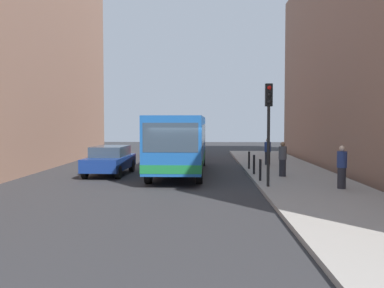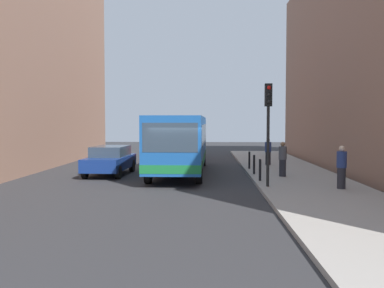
{
  "view_description": "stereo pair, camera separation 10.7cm",
  "coord_description": "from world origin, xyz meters",
  "px_view_note": "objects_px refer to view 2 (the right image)",
  "views": [
    {
      "loc": [
        1.03,
        -18.48,
        2.74
      ],
      "look_at": [
        0.39,
        2.47,
        1.66
      ],
      "focal_mm": 40.61,
      "sensor_mm": 36.0,
      "label": 1
    },
    {
      "loc": [
        1.13,
        -18.48,
        2.74
      ],
      "look_at": [
        0.39,
        2.47,
        1.66
      ],
      "focal_mm": 40.61,
      "sensor_mm": 36.0,
      "label": 2
    }
  ],
  "objects_px": {
    "car_beside_bus": "(110,160)",
    "traffic_light": "(268,115)",
    "car_behind_bus": "(181,147)",
    "pedestrian_mid_sidewalk": "(283,159)",
    "pedestrian_far_sidewalk": "(268,152)",
    "bus": "(181,141)",
    "bollard_near": "(260,170)",
    "bollard_mid": "(254,164)",
    "pedestrian_near_signal": "(342,167)",
    "bollard_far": "(249,160)"
  },
  "relations": [
    {
      "from": "car_beside_bus",
      "to": "traffic_light",
      "type": "bearing_deg",
      "value": 149.95
    },
    {
      "from": "car_behind_bus",
      "to": "pedestrian_mid_sidewalk",
      "type": "relative_size",
      "value": 2.7
    },
    {
      "from": "pedestrian_far_sidewalk",
      "to": "car_behind_bus",
      "type": "bearing_deg",
      "value": -45.57
    },
    {
      "from": "car_behind_bus",
      "to": "traffic_light",
      "type": "relative_size",
      "value": 1.08
    },
    {
      "from": "bus",
      "to": "bollard_near",
      "type": "height_order",
      "value": "bus"
    },
    {
      "from": "bollard_mid",
      "to": "car_behind_bus",
      "type": "bearing_deg",
      "value": 110.28
    },
    {
      "from": "bus",
      "to": "bollard_mid",
      "type": "distance_m",
      "value": 4.21
    },
    {
      "from": "car_beside_bus",
      "to": "traffic_light",
      "type": "height_order",
      "value": "traffic_light"
    },
    {
      "from": "car_behind_bus",
      "to": "bollard_near",
      "type": "distance_m",
      "value": 14.82
    },
    {
      "from": "car_behind_bus",
      "to": "bollard_near",
      "type": "relative_size",
      "value": 4.66
    },
    {
      "from": "car_behind_bus",
      "to": "pedestrian_near_signal",
      "type": "height_order",
      "value": "pedestrian_near_signal"
    },
    {
      "from": "traffic_light",
      "to": "bollard_mid",
      "type": "relative_size",
      "value": 4.32
    },
    {
      "from": "car_beside_bus",
      "to": "bollard_mid",
      "type": "bearing_deg",
      "value": 177.61
    },
    {
      "from": "bus",
      "to": "car_behind_bus",
      "type": "xyz_separation_m",
      "value": [
        -0.59,
        10.15,
        -0.94
      ]
    },
    {
      "from": "bollard_near",
      "to": "bus",
      "type": "bearing_deg",
      "value": 132.94
    },
    {
      "from": "car_beside_bus",
      "to": "pedestrian_far_sidewalk",
      "type": "bearing_deg",
      "value": -152.35
    },
    {
      "from": "bus",
      "to": "pedestrian_near_signal",
      "type": "relative_size",
      "value": 6.61
    },
    {
      "from": "bollard_near",
      "to": "bollard_far",
      "type": "relative_size",
      "value": 1.0
    },
    {
      "from": "bollard_far",
      "to": "pedestrian_far_sidewalk",
      "type": "xyz_separation_m",
      "value": [
        1.34,
        2.24,
        0.31
      ]
    },
    {
      "from": "bollard_mid",
      "to": "pedestrian_mid_sidewalk",
      "type": "height_order",
      "value": "pedestrian_mid_sidewalk"
    },
    {
      "from": "car_beside_bus",
      "to": "bollard_far",
      "type": "xyz_separation_m",
      "value": [
        7.33,
        1.78,
        -0.16
      ]
    },
    {
      "from": "bus",
      "to": "car_behind_bus",
      "type": "relative_size",
      "value": 2.5
    },
    {
      "from": "bollard_far",
      "to": "pedestrian_near_signal",
      "type": "xyz_separation_m",
      "value": [
        2.87,
        -7.05,
        0.36
      ]
    },
    {
      "from": "bollard_mid",
      "to": "bollard_far",
      "type": "distance_m",
      "value": 2.44
    },
    {
      "from": "bollard_mid",
      "to": "pedestrian_near_signal",
      "type": "height_order",
      "value": "pedestrian_near_signal"
    },
    {
      "from": "bollard_far",
      "to": "pedestrian_near_signal",
      "type": "height_order",
      "value": "pedestrian_near_signal"
    },
    {
      "from": "traffic_light",
      "to": "bollard_near",
      "type": "xyz_separation_m",
      "value": [
        -0.1,
        1.69,
        -2.38
      ]
    },
    {
      "from": "traffic_light",
      "to": "bollard_near",
      "type": "relative_size",
      "value": 4.32
    },
    {
      "from": "car_beside_bus",
      "to": "car_behind_bus",
      "type": "xyz_separation_m",
      "value": [
        3.0,
        11.07,
        0.0
      ]
    },
    {
      "from": "pedestrian_near_signal",
      "to": "car_behind_bus",
      "type": "bearing_deg",
      "value": 52.82
    },
    {
      "from": "car_beside_bus",
      "to": "traffic_light",
      "type": "distance_m",
      "value": 9.12
    },
    {
      "from": "pedestrian_mid_sidewalk",
      "to": "traffic_light",
      "type": "bearing_deg",
      "value": 132.4
    },
    {
      "from": "bus",
      "to": "traffic_light",
      "type": "xyz_separation_m",
      "value": [
        3.85,
        -5.72,
        1.28
      ]
    },
    {
      "from": "bollard_mid",
      "to": "pedestrian_mid_sidewalk",
      "type": "distance_m",
      "value": 1.55
    },
    {
      "from": "bollard_near",
      "to": "bollard_mid",
      "type": "height_order",
      "value": "same"
    },
    {
      "from": "bollard_mid",
      "to": "pedestrian_far_sidewalk",
      "type": "bearing_deg",
      "value": 74.06
    },
    {
      "from": "pedestrian_mid_sidewalk",
      "to": "car_behind_bus",
      "type": "bearing_deg",
      "value": -4.28
    },
    {
      "from": "bollard_near",
      "to": "pedestrian_near_signal",
      "type": "xyz_separation_m",
      "value": [
        2.87,
        -2.16,
        0.36
      ]
    },
    {
      "from": "bollard_mid",
      "to": "pedestrian_far_sidewalk",
      "type": "relative_size",
      "value": 0.6
    },
    {
      "from": "bollard_near",
      "to": "pedestrian_mid_sidewalk",
      "type": "distance_m",
      "value": 2.06
    },
    {
      "from": "car_behind_bus",
      "to": "bollard_far",
      "type": "height_order",
      "value": "car_behind_bus"
    },
    {
      "from": "bus",
      "to": "car_beside_bus",
      "type": "bearing_deg",
      "value": 15.21
    },
    {
      "from": "car_beside_bus",
      "to": "bollard_far",
      "type": "distance_m",
      "value": 7.55
    },
    {
      "from": "bollard_far",
      "to": "pedestrian_far_sidewalk",
      "type": "bearing_deg",
      "value": 59.15
    },
    {
      "from": "traffic_light",
      "to": "pedestrian_mid_sidewalk",
      "type": "distance_m",
      "value": 4.04
    },
    {
      "from": "car_beside_bus",
      "to": "pedestrian_near_signal",
      "type": "relative_size",
      "value": 2.68
    },
    {
      "from": "pedestrian_near_signal",
      "to": "pedestrian_far_sidewalk",
      "type": "height_order",
      "value": "pedestrian_near_signal"
    },
    {
      "from": "bollard_near",
      "to": "pedestrian_far_sidewalk",
      "type": "relative_size",
      "value": 0.6
    },
    {
      "from": "bollard_mid",
      "to": "car_beside_bus",
      "type": "bearing_deg",
      "value": 174.84
    },
    {
      "from": "bollard_mid",
      "to": "pedestrian_mid_sidewalk",
      "type": "xyz_separation_m",
      "value": [
        1.26,
        -0.84,
        0.34
      ]
    }
  ]
}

